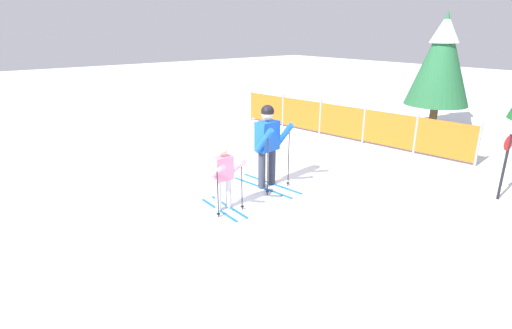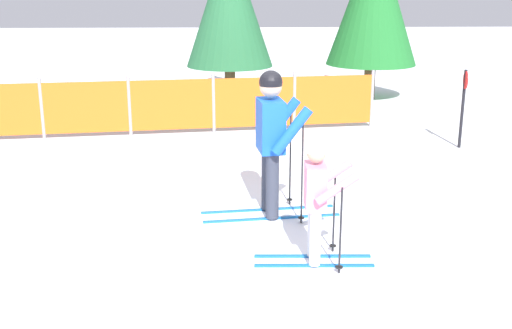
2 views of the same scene
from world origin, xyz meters
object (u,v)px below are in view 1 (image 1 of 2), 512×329
at_px(skier_child, 223,172).
at_px(trail_marker, 506,160).
at_px(skier_adult, 268,139).
at_px(conifer_near, 442,58).
at_px(safety_fence, 341,121).

distance_m(skier_child, trail_marker, 5.19).
relative_size(skier_adult, conifer_near, 0.47).
bearing_deg(skier_child, conifer_near, 97.44).
bearing_deg(safety_fence, trail_marker, -13.39).
xyz_separation_m(skier_adult, safety_fence, (-1.51, 4.11, -0.48)).
height_order(skier_child, conifer_near, conifer_near).
bearing_deg(conifer_near, trail_marker, -50.33).
height_order(skier_adult, safety_fence, skier_adult).
bearing_deg(skier_adult, trail_marker, 35.49).
bearing_deg(trail_marker, skier_child, -124.04).
bearing_deg(skier_adult, safety_fence, 103.22).
distance_m(safety_fence, conifer_near, 3.93).
xyz_separation_m(conifer_near, trail_marker, (3.76, -4.53, -1.43)).
bearing_deg(skier_adult, skier_child, -82.17).
height_order(skier_adult, conifer_near, conifer_near).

